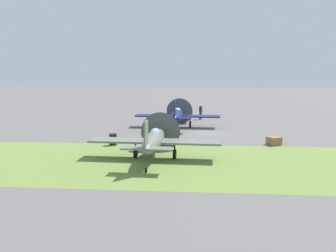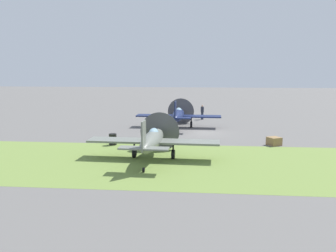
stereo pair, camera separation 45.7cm
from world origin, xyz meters
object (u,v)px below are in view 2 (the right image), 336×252
at_px(fuel_drum, 113,139).
at_px(supply_crate, 274,141).
at_px(airplane_wingman, 153,140).
at_px(ground_crew_chief, 202,112).
at_px(airplane_lead, 178,115).

bearing_deg(fuel_drum, supply_crate, 5.12).
distance_m(airplane_wingman, ground_crew_chief, 19.50).
distance_m(airplane_lead, airplane_wingman, 13.09).
relative_size(fuel_drum, supply_crate, 1.00).
relative_size(ground_crew_chief, fuel_drum, 1.92).
xyz_separation_m(fuel_drum, supply_crate, (12.65, 1.13, -0.13)).
xyz_separation_m(airplane_wingman, ground_crew_chief, (3.21, 19.23, -0.41)).
xyz_separation_m(ground_crew_chief, fuel_drum, (-6.98, -15.03, -0.46)).
bearing_deg(ground_crew_chief, airplane_wingman, -32.02).
bearing_deg(ground_crew_chief, supply_crate, -0.34).
bearing_deg(fuel_drum, airplane_wingman, -48.05).
height_order(airplane_wingman, fuel_drum, airplane_wingman).
relative_size(airplane_wingman, supply_crate, 9.81).
distance_m(airplane_lead, fuel_drum, 10.01).
height_order(airplane_lead, fuel_drum, airplane_lead).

